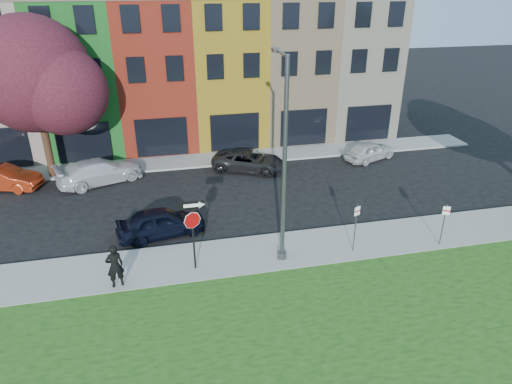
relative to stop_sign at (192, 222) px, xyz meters
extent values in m
plane|color=black|center=(4.18, -2.44, -2.37)|extent=(120.00, 120.00, 0.00)
cube|color=gray|center=(6.18, 0.56, -2.31)|extent=(40.00, 3.00, 0.12)
cube|color=gray|center=(1.18, 12.56, -2.31)|extent=(40.00, 2.40, 0.12)
cube|color=beige|center=(-10.82, 18.76, 2.63)|extent=(5.00, 10.00, 10.00)
cube|color=green|center=(-5.82, 18.76, 2.63)|extent=(5.00, 10.00, 10.00)
cube|color=#BB331F|center=(-0.82, 18.76, 2.63)|extent=(5.00, 10.00, 10.00)
cube|color=gold|center=(4.18, 18.76, 2.63)|extent=(5.00, 10.00, 10.00)
cube|color=tan|center=(9.18, 18.76, 2.63)|extent=(5.00, 10.00, 10.00)
cube|color=#AFAB94|center=(14.18, 18.76, 2.63)|extent=(5.00, 10.00, 10.00)
cube|color=black|center=(1.68, 13.70, -0.87)|extent=(30.00, 0.12, 2.60)
cylinder|color=black|center=(0.00, 0.02, -0.70)|extent=(0.08, 0.08, 3.08)
cylinder|color=silver|center=(0.00, 0.00, 0.07)|extent=(0.75, 0.03, 0.75)
cylinder|color=#910709|center=(0.00, -0.03, 0.07)|extent=(0.71, 0.02, 0.71)
cube|color=black|center=(0.00, 0.00, 0.75)|extent=(1.05, 0.05, 0.34)
cube|color=silver|center=(0.00, -0.03, 0.75)|extent=(0.66, 0.02, 0.14)
imported|color=black|center=(-3.16, -0.54, -1.30)|extent=(0.93, 0.83, 1.88)
imported|color=black|center=(-1.29, 3.27, -1.66)|extent=(3.27, 4.80, 1.42)
imported|color=maroon|center=(-10.10, 10.64, -1.67)|extent=(3.87, 5.07, 1.40)
imported|color=silver|center=(-4.65, 10.40, -1.63)|extent=(5.61, 6.49, 1.46)
imported|color=black|center=(4.46, 10.29, -1.72)|extent=(5.63, 6.24, 1.29)
imported|color=beige|center=(12.82, 10.35, -1.73)|extent=(4.07, 4.78, 1.28)
cylinder|color=#4E5053|center=(3.79, -0.06, 2.10)|extent=(0.18, 0.18, 8.68)
cylinder|color=#4E5053|center=(3.79, -0.06, -2.10)|extent=(0.40, 0.40, 0.30)
cylinder|color=#4E5053|center=(3.84, 0.94, 6.34)|extent=(0.22, 2.00, 0.12)
cube|color=#4E5053|center=(3.89, 2.04, 6.29)|extent=(0.28, 0.56, 0.16)
cylinder|color=#4E5053|center=(7.09, -0.16, -1.07)|extent=(0.05, 0.05, 2.34)
cube|color=silver|center=(7.09, -0.19, -0.23)|extent=(0.30, 0.14, 0.42)
cube|color=#910709|center=(7.09, -0.21, -0.23)|extent=(0.30, 0.13, 0.06)
cylinder|color=#4E5053|center=(11.21, -0.54, -1.22)|extent=(0.05, 0.05, 2.04)
cube|color=silver|center=(11.21, -0.57, -0.49)|extent=(0.30, 0.14, 0.42)
cube|color=#910709|center=(11.21, -0.59, -0.49)|extent=(0.30, 0.13, 0.06)
cylinder|color=black|center=(-7.64, 11.88, -0.29)|extent=(0.44, 0.44, 3.90)
sphere|color=black|center=(-7.64, 11.88, 3.95)|extent=(6.56, 6.56, 6.56)
sphere|color=black|center=(-6.00, 10.89, 3.13)|extent=(4.92, 4.92, 4.92)
sphere|color=black|center=(-9.12, 13.03, 3.30)|extent=(4.59, 4.59, 4.59)
sphere|color=black|center=(-7.31, 12.53, 5.10)|extent=(3.94, 3.94, 3.94)
camera|label=1|loc=(-0.98, -16.26, 9.00)|focal=32.00mm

